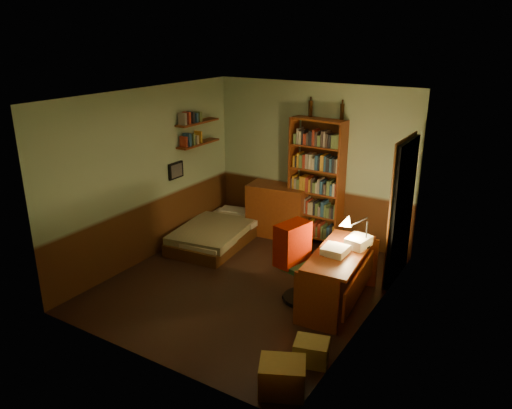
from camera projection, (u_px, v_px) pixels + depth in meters
The scene contains 24 objects.
floor at pixel (247, 284), 7.02m from camera, with size 3.50×4.00×0.02m, color black.
ceiling at pixel (245, 95), 6.15m from camera, with size 3.50×4.00×0.02m, color silver.
wall_back at pixel (312, 163), 8.20m from camera, with size 3.50×0.02×2.60m, color #8FA680.
wall_left at pixel (147, 176), 7.46m from camera, with size 0.02×4.00×2.60m, color #8FA680.
wall_right at pixel (375, 221), 5.71m from camera, with size 0.02×4.00×2.60m, color #8FA680.
wall_front at pixel (137, 250), 4.97m from camera, with size 3.50×0.02×2.60m, color #8FA680.
doorway at pixel (402, 212), 6.87m from camera, with size 0.06×0.90×2.00m, color black.
door_trim at pixel (399, 211), 6.89m from camera, with size 0.02×0.98×2.08m, color #3E210C.
bed at pixel (218, 227), 8.30m from camera, with size 0.96×1.79×0.53m, color olive.
dresser at pixel (278, 210), 8.53m from camera, with size 1.00×0.50×0.89m, color maroon.
mini_stereo at pixel (301, 182), 8.28m from camera, with size 0.29×0.23×0.16m, color #B2B2B7.
bookshelf at pixel (316, 182), 8.08m from camera, with size 0.88×0.28×2.06m, color maroon.
bottle_left at pixel (311, 109), 7.88m from camera, with size 0.07×0.07×0.25m, color black.
bottle_right at pixel (342, 112), 7.61m from camera, with size 0.06×0.06×0.24m, color black.
desk at pixel (339, 278), 6.37m from camera, with size 0.58×1.39×0.74m, color maroon.
paper_stack at pixel (359, 242), 6.37m from camera, with size 0.24×0.33×0.13m, color silver.
desk_lamp at pixel (367, 225), 6.28m from camera, with size 0.18×0.18×0.61m, color black.
office_chair at pixel (304, 267), 6.43m from camera, with size 0.48×0.42×0.95m, color #2A5D36.
red_jacket at pixel (281, 214), 6.12m from camera, with size 0.26×0.48×0.56m, color #A21700.
wall_shelf_lower at pixel (198, 144), 8.18m from camera, with size 0.20×0.90×0.03m, color maroon.
wall_shelf_upper at pixel (198, 122), 8.06m from camera, with size 0.20×0.90×0.03m, color maroon.
framed_picture at pixel (176, 170), 7.93m from camera, with size 0.04×0.32×0.26m, color black.
cardboard_box_a at pixel (282, 377), 4.87m from camera, with size 0.45×0.36×0.33m, color olive.
cardboard_box_b at pixel (311, 351), 5.33m from camera, with size 0.36×0.30×0.25m, color olive.
Camera 1 is at (3.40, -5.24, 3.39)m, focal length 35.00 mm.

